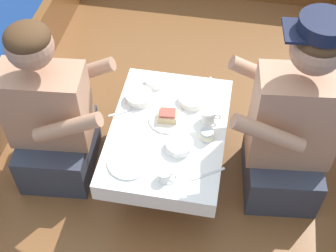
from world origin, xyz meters
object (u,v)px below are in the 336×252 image
coffee_cup_port (164,175)px  tin_can (207,135)px  person_port (51,118)px  sandwich (168,115)px  person_starboard (291,128)px  coffee_cup_starboard (208,116)px

coffee_cup_port → tin_can: bearing=59.5°
person_port → coffee_cup_port: bearing=-27.2°
person_port → sandwich: person_port is taller
sandwich → tin_can: 0.22m
sandwich → tin_can: size_ratio=1.47×
person_starboard → sandwich: bearing=-7.7°
person_starboard → tin_can: bearing=4.0°
coffee_cup_port → coffee_cup_starboard: 0.41m
coffee_cup_port → sandwich: bearing=97.9°
person_starboard → tin_can: (-0.39, -0.07, -0.05)m
person_starboard → coffee_cup_port: 0.65m
coffee_cup_port → tin_can: size_ratio=1.34×
sandwich → tin_can: sandwich is taller
person_port → coffee_cup_starboard: size_ratio=9.47×
sandwich → coffee_cup_starboard: (0.20, 0.03, 0.00)m
person_port → sandwich: 0.58m
sandwich → person_starboard: bearing=-1.3°
person_port → tin_can: size_ratio=14.18×
person_starboard → person_port: bearing=-1.9°
person_starboard → sandwich: 0.60m
coffee_cup_port → tin_can: 0.31m
tin_can → person_starboard: bearing=10.3°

